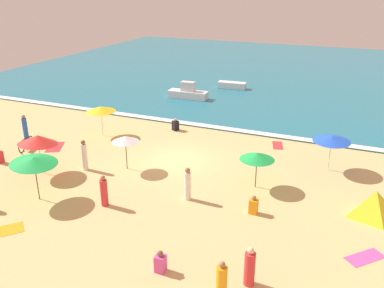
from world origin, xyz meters
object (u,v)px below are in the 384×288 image
parked_bicycle (26,143)px  small_boat_1 (232,85)px  beachgoer_6 (25,127)px  beachgoer_8 (160,262)px  beach_umbrella_3 (101,109)px  beachgoer_3 (222,282)px  beachgoer_11 (250,268)px  beachgoer_10 (84,156)px  beach_umbrella_2 (125,139)px  beach_umbrella_7 (257,156)px  beachgoer_9 (188,184)px  beach_tent (374,204)px  beachgoer_5 (104,192)px  beach_umbrella_6 (38,140)px  beachgoer_7 (254,206)px  beach_umbrella_4 (34,160)px  beachgoer_0 (175,125)px  small_boat_0 (188,93)px  beach_umbrella_5 (332,139)px

parked_bicycle → small_boat_1: bearing=69.9°
beachgoer_6 → beachgoer_8: (14.92, -8.75, -0.40)m
beach_umbrella_3 → beachgoer_3: bearing=-42.3°
beachgoer_6 → beachgoer_11: size_ratio=1.06×
beachgoer_10 → small_boat_1: beachgoer_10 is taller
beach_umbrella_2 → beach_umbrella_7: beach_umbrella_2 is taller
beachgoer_10 → beachgoer_9: bearing=-6.9°
parked_bicycle → beach_tent: bearing=0.0°
beachgoer_5 → parked_bicycle: bearing=155.6°
beachgoer_8 → small_boat_1: (-6.09, 27.29, 0.02)m
beach_umbrella_6 → beach_tent: size_ratio=1.21×
beachgoer_6 → beachgoer_7: 17.36m
beach_umbrella_4 → beachgoer_9: (6.78, 2.91, -1.28)m
beach_umbrella_4 → beach_umbrella_6: (-1.96, 2.40, -0.09)m
beachgoer_9 → beachgoer_10: bearing=173.1°
beachgoer_5 → beachgoer_10: size_ratio=0.88×
beachgoer_8 → beach_umbrella_4: bearing=163.0°
beachgoer_6 → beachgoer_8: bearing=-30.4°
beachgoer_10 → beach_umbrella_7: bearing=10.5°
beachgoer_6 → beachgoer_11: beachgoer_6 is taller
beachgoer_7 → small_boat_1: (-8.18, 21.92, 0.02)m
beach_umbrella_2 → beachgoer_6: beach_umbrella_2 is taller
beach_umbrella_3 → beachgoer_0: 5.39m
beachgoer_11 → beach_umbrella_7: bearing=103.3°
parked_bicycle → beachgoer_11: beachgoer_11 is taller
beachgoer_10 → beachgoer_8: bearing=-37.6°
beachgoer_9 → beachgoer_5: bearing=-148.2°
beach_tent → beachgoer_3: 9.00m
beach_umbrella_4 → beachgoer_0: (1.91, 11.77, -1.72)m
beach_umbrella_7 → beachgoer_11: beach_umbrella_7 is taller
beachgoer_10 → beachgoer_7: bearing=-4.6°
beach_tent → small_boat_0: size_ratio=0.64×
beachgoer_6 → beachgoer_9: 14.08m
beachgoer_5 → beachgoer_9: size_ratio=0.93×
beachgoer_10 → beach_umbrella_3: bearing=114.5°
beach_umbrella_4 → beachgoer_6: size_ratio=1.42×
beach_umbrella_2 → beachgoer_9: size_ratio=1.21×
beachgoer_5 → beachgoer_9: 4.04m
beach_umbrella_5 → beach_umbrella_4: bearing=-144.4°
beach_umbrella_5 → beach_umbrella_7: beach_umbrella_5 is taller
beachgoer_5 → beachgoer_7: beachgoer_5 is taller
beachgoer_3 → beachgoer_7: size_ratio=1.69×
beachgoer_9 → beachgoer_6: bearing=166.1°
beachgoer_9 → beachgoer_11: beachgoer_9 is taller
beachgoer_8 → beachgoer_3: bearing=-10.7°
beach_umbrella_3 → beach_tent: bearing=-12.9°
beach_umbrella_3 → beachgoer_8: size_ratio=2.89×
beachgoer_0 → beachgoer_7: beachgoer_7 is taller
beach_umbrella_5 → beach_tent: 5.19m
beachgoer_5 → beachgoer_8: bearing=-34.6°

